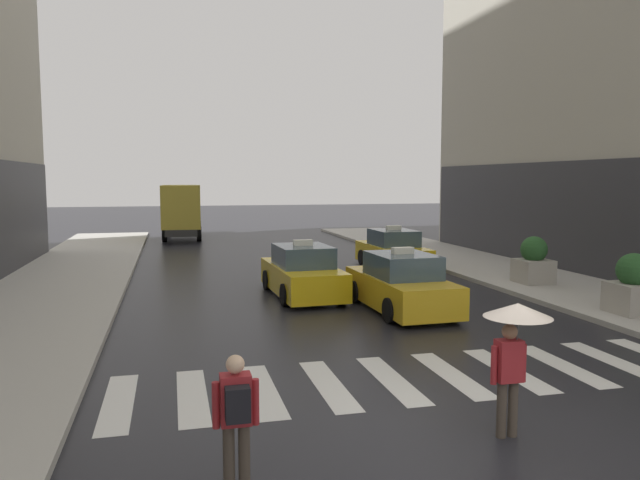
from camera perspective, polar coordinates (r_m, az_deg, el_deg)
ground_plane at (r=9.25m, az=17.32°, el=-17.97°), size 160.00×160.00×0.00m
crosswalk_markings at (r=11.73m, az=9.55°, el=-12.59°), size 11.30×2.80×0.01m
taxi_lead at (r=17.17m, az=7.64°, el=-4.23°), size 2.03×4.58×1.80m
taxi_second at (r=19.12m, az=-1.67°, el=-3.17°), size 2.06×4.60×1.80m
taxi_third at (r=25.18m, az=6.86°, el=-1.06°), size 1.96×4.55×1.80m
box_truck at (r=38.27m, az=-12.87°, el=2.83°), size 2.52×7.62×3.35m
pedestrian_with_umbrella at (r=9.07m, az=17.85°, el=-8.33°), size 0.96×0.96×1.94m
pedestrian_with_backpack at (r=7.38m, az=-7.90°, el=-15.83°), size 0.55×0.43×1.65m
planter_near_corner at (r=18.03m, az=27.42°, el=-3.88°), size 1.10×1.10×1.60m
planter_mid_block at (r=21.97m, az=19.48°, el=-1.95°), size 1.10×1.10×1.60m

